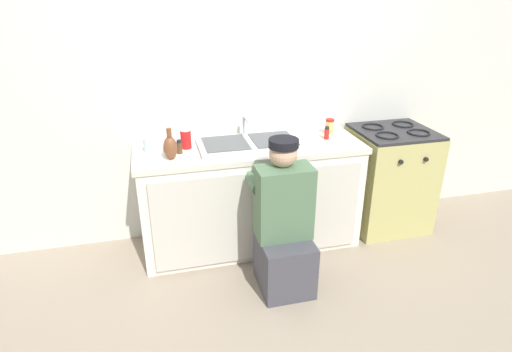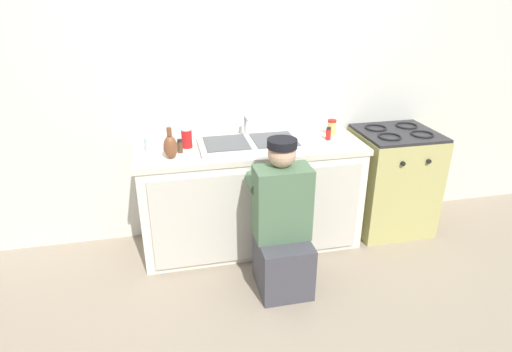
{
  "view_description": "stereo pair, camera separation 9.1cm",
  "coord_description": "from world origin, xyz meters",
  "px_view_note": "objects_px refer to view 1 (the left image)",
  "views": [
    {
      "loc": [
        -0.72,
        -2.75,
        2.02
      ],
      "look_at": [
        0.0,
        0.1,
        0.7
      ],
      "focal_mm": 30.0,
      "sensor_mm": 36.0,
      "label": 1
    },
    {
      "loc": [
        -0.64,
        -2.77,
        2.02
      ],
      "look_at": [
        0.0,
        0.1,
        0.7
      ],
      "focal_mm": 30.0,
      "sensor_mm": 36.0,
      "label": 2
    }
  ],
  "objects_px": {
    "soda_cup_red": "(186,139)",
    "spice_bottle_pepper": "(179,147)",
    "spice_bottle_red": "(327,133)",
    "sink_double_basin": "(250,143)",
    "vase_decorative": "(170,147)",
    "condiment_jar": "(330,126)",
    "stove_range": "(389,178)",
    "plumber_person": "(284,229)",
    "water_glass": "(147,145)"
  },
  "relations": [
    {
      "from": "soda_cup_red",
      "to": "spice_bottle_pepper",
      "type": "bearing_deg",
      "value": -120.07
    },
    {
      "from": "spice_bottle_red",
      "to": "spice_bottle_pepper",
      "type": "xyz_separation_m",
      "value": [
        -1.18,
        -0.04,
        0.0
      ]
    },
    {
      "from": "sink_double_basin",
      "to": "spice_bottle_pepper",
      "type": "distance_m",
      "value": 0.55
    },
    {
      "from": "spice_bottle_red",
      "to": "vase_decorative",
      "type": "height_order",
      "value": "vase_decorative"
    },
    {
      "from": "condiment_jar",
      "to": "spice_bottle_pepper",
      "type": "height_order",
      "value": "condiment_jar"
    },
    {
      "from": "vase_decorative",
      "to": "soda_cup_red",
      "type": "height_order",
      "value": "vase_decorative"
    },
    {
      "from": "stove_range",
      "to": "condiment_jar",
      "type": "bearing_deg",
      "value": 168.5
    },
    {
      "from": "plumber_person",
      "to": "spice_bottle_red",
      "type": "xyz_separation_m",
      "value": [
        0.54,
        0.61,
        0.47
      ]
    },
    {
      "from": "vase_decorative",
      "to": "spice_bottle_pepper",
      "type": "distance_m",
      "value": 0.13
    },
    {
      "from": "stove_range",
      "to": "soda_cup_red",
      "type": "bearing_deg",
      "value": 178.02
    },
    {
      "from": "spice_bottle_pepper",
      "to": "stove_range",
      "type": "bearing_deg",
      "value": 1.3
    },
    {
      "from": "stove_range",
      "to": "soda_cup_red",
      "type": "distance_m",
      "value": 1.82
    },
    {
      "from": "sink_double_basin",
      "to": "stove_range",
      "type": "distance_m",
      "value": 1.34
    },
    {
      "from": "stove_range",
      "to": "water_glass",
      "type": "height_order",
      "value": "water_glass"
    },
    {
      "from": "sink_double_basin",
      "to": "water_glass",
      "type": "bearing_deg",
      "value": 176.02
    },
    {
      "from": "condiment_jar",
      "to": "water_glass",
      "type": "xyz_separation_m",
      "value": [
        -1.48,
        -0.06,
        -0.01
      ]
    },
    {
      "from": "soda_cup_red",
      "to": "spice_bottle_pepper",
      "type": "xyz_separation_m",
      "value": [
        -0.06,
        -0.1,
        -0.02
      ]
    },
    {
      "from": "spice_bottle_red",
      "to": "condiment_jar",
      "type": "height_order",
      "value": "condiment_jar"
    },
    {
      "from": "spice_bottle_red",
      "to": "vase_decorative",
      "type": "xyz_separation_m",
      "value": [
        -1.25,
        -0.13,
        0.04
      ]
    },
    {
      "from": "soda_cup_red",
      "to": "spice_bottle_pepper",
      "type": "height_order",
      "value": "soda_cup_red"
    },
    {
      "from": "plumber_person",
      "to": "spice_bottle_red",
      "type": "distance_m",
      "value": 0.94
    },
    {
      "from": "stove_range",
      "to": "soda_cup_red",
      "type": "height_order",
      "value": "soda_cup_red"
    },
    {
      "from": "vase_decorative",
      "to": "condiment_jar",
      "type": "bearing_deg",
      "value": 10.67
    },
    {
      "from": "plumber_person",
      "to": "water_glass",
      "type": "relative_size",
      "value": 11.04
    },
    {
      "from": "plumber_person",
      "to": "spice_bottle_pepper",
      "type": "xyz_separation_m",
      "value": [
        -0.64,
        0.57,
        0.47
      ]
    },
    {
      "from": "condiment_jar",
      "to": "water_glass",
      "type": "relative_size",
      "value": 1.28
    },
    {
      "from": "spice_bottle_red",
      "to": "soda_cup_red",
      "type": "xyz_separation_m",
      "value": [
        -1.12,
        0.06,
        0.02
      ]
    },
    {
      "from": "vase_decorative",
      "to": "sink_double_basin",
      "type": "bearing_deg",
      "value": 12.85
    },
    {
      "from": "soda_cup_red",
      "to": "water_glass",
      "type": "xyz_separation_m",
      "value": [
        -0.29,
        -0.0,
        -0.03
      ]
    },
    {
      "from": "stove_range",
      "to": "vase_decorative",
      "type": "distance_m",
      "value": 1.95
    },
    {
      "from": "spice_bottle_red",
      "to": "condiment_jar",
      "type": "xyz_separation_m",
      "value": [
        0.07,
        0.12,
        0.01
      ]
    },
    {
      "from": "vase_decorative",
      "to": "stove_range",
      "type": "bearing_deg",
      "value": 4.2
    },
    {
      "from": "plumber_person",
      "to": "spice_bottle_pepper",
      "type": "distance_m",
      "value": 0.98
    },
    {
      "from": "sink_double_basin",
      "to": "spice_bottle_red",
      "type": "relative_size",
      "value": 7.62
    },
    {
      "from": "condiment_jar",
      "to": "vase_decorative",
      "type": "distance_m",
      "value": 1.35
    },
    {
      "from": "plumber_person",
      "to": "soda_cup_red",
      "type": "relative_size",
      "value": 7.26
    },
    {
      "from": "condiment_jar",
      "to": "plumber_person",
      "type": "bearing_deg",
      "value": -130.44
    },
    {
      "from": "water_glass",
      "to": "spice_bottle_red",
      "type": "bearing_deg",
      "value": -2.44
    },
    {
      "from": "sink_double_basin",
      "to": "spice_bottle_pepper",
      "type": "xyz_separation_m",
      "value": [
        -0.54,
        -0.04,
        0.03
      ]
    },
    {
      "from": "stove_range",
      "to": "condiment_jar",
      "type": "xyz_separation_m",
      "value": [
        -0.55,
        0.11,
        0.49
      ]
    },
    {
      "from": "stove_range",
      "to": "spice_bottle_pepper",
      "type": "height_order",
      "value": "spice_bottle_pepper"
    },
    {
      "from": "vase_decorative",
      "to": "plumber_person",
      "type": "bearing_deg",
      "value": -33.66
    },
    {
      "from": "spice_bottle_red",
      "to": "water_glass",
      "type": "distance_m",
      "value": 1.41
    },
    {
      "from": "spice_bottle_red",
      "to": "water_glass",
      "type": "relative_size",
      "value": 1.05
    },
    {
      "from": "plumber_person",
      "to": "condiment_jar",
      "type": "xyz_separation_m",
      "value": [
        0.62,
        0.72,
        0.48
      ]
    },
    {
      "from": "plumber_person",
      "to": "vase_decorative",
      "type": "bearing_deg",
      "value": 146.34
    },
    {
      "from": "soda_cup_red",
      "to": "water_glass",
      "type": "distance_m",
      "value": 0.29
    },
    {
      "from": "soda_cup_red",
      "to": "water_glass",
      "type": "height_order",
      "value": "soda_cup_red"
    },
    {
      "from": "sink_double_basin",
      "to": "spice_bottle_red",
      "type": "xyz_separation_m",
      "value": [
        0.64,
        -0.01,
        0.03
      ]
    },
    {
      "from": "sink_double_basin",
      "to": "plumber_person",
      "type": "height_order",
      "value": "plumber_person"
    }
  ]
}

